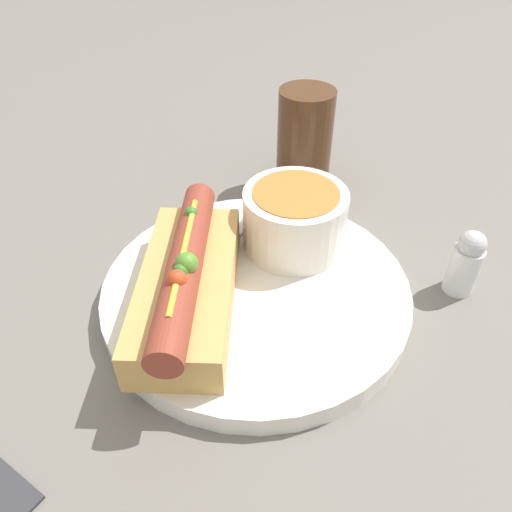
% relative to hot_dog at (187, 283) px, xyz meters
% --- Properties ---
extents(ground_plane, '(4.00, 4.00, 0.00)m').
position_rel_hot_dog_xyz_m(ground_plane, '(-0.00, 0.06, -0.04)').
color(ground_plane, slate).
extents(dinner_plate, '(0.27, 0.27, 0.02)m').
position_rel_hot_dog_xyz_m(dinner_plate, '(-0.00, 0.06, -0.04)').
color(dinner_plate, white).
rests_on(dinner_plate, ground_plane).
extents(hot_dog, '(0.19, 0.15, 0.07)m').
position_rel_hot_dog_xyz_m(hot_dog, '(0.00, 0.00, 0.00)').
color(hot_dog, tan).
rests_on(hot_dog, dinner_plate).
extents(soup_bowl, '(0.10, 0.10, 0.06)m').
position_rel_hot_dog_xyz_m(soup_bowl, '(-0.04, 0.12, 0.01)').
color(soup_bowl, silver).
rests_on(soup_bowl, dinner_plate).
extents(spoon, '(0.09, 0.13, 0.01)m').
position_rel_hot_dog_xyz_m(spoon, '(-0.08, 0.08, -0.02)').
color(spoon, '#B7B7BC').
rests_on(spoon, dinner_plate).
extents(drinking_glass, '(0.06, 0.06, 0.12)m').
position_rel_hot_dog_xyz_m(drinking_glass, '(-0.16, 0.19, 0.01)').
color(drinking_glass, '#4C2D19').
rests_on(drinking_glass, ground_plane).
extents(salt_shaker, '(0.03, 0.03, 0.07)m').
position_rel_hot_dog_xyz_m(salt_shaker, '(0.06, 0.24, -0.01)').
color(salt_shaker, silver).
rests_on(salt_shaker, ground_plane).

